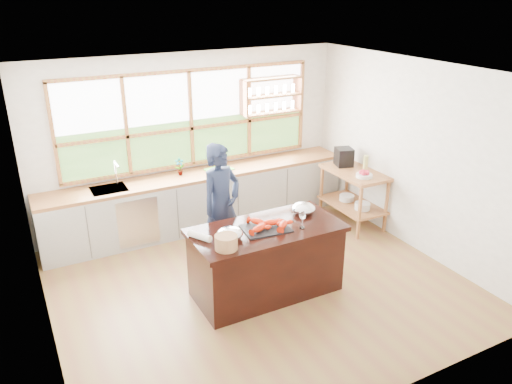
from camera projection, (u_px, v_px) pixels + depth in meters
ground_plane at (258, 284)px, 6.49m from camera, size 5.00×5.00×0.00m
room_shell at (241, 144)px, 6.25m from camera, size 5.02×4.52×2.71m
back_counter at (200, 200)px, 7.89m from camera, size 4.90×0.63×0.90m
right_shelf_unit at (354, 189)px, 7.93m from camera, size 0.62×1.10×0.90m
island at (266, 260)px, 6.15m from camera, size 1.85×0.90×0.90m
cook at (221, 206)px, 6.65m from camera, size 0.74×0.60×1.73m
potted_plant at (180, 167)px, 7.60m from camera, size 0.16×0.12×0.27m
cutting_board at (219, 169)px, 7.87m from camera, size 0.45×0.38×0.01m
espresso_machine at (344, 157)px, 8.01m from camera, size 0.32×0.33×0.29m
wine_bottle at (366, 165)px, 7.64m from camera, size 0.09×0.09×0.30m
fruit_bowl at (364, 175)px, 7.55m from camera, size 0.25×0.25×0.11m
slate_board at (266, 229)px, 5.94m from camera, size 0.59×0.45×0.02m
lobster_pile at (268, 225)px, 5.93m from camera, size 0.52×0.44×0.08m
mixing_bowl_left at (230, 234)px, 5.70m from camera, size 0.30×0.30×0.14m
mixing_bowl_right at (304, 208)px, 6.35m from camera, size 0.30×0.30×0.15m
wine_glass at (303, 216)px, 5.92m from camera, size 0.08×0.08×0.22m
wicker_basket at (226, 242)px, 5.47m from camera, size 0.26×0.26×0.16m
parchment_roll at (200, 236)px, 5.70m from camera, size 0.22×0.30×0.08m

